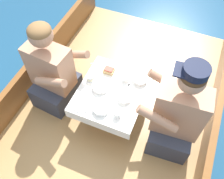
# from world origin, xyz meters

# --- Properties ---
(ground_plane) EXTENTS (60.00, 60.00, 0.00)m
(ground_plane) POSITION_xyz_m (0.00, 0.00, 0.00)
(ground_plane) COLOR navy
(boat_deck) EXTENTS (1.94, 3.11, 0.32)m
(boat_deck) POSITION_xyz_m (0.00, 0.00, 0.16)
(boat_deck) COLOR #A87F4C
(boat_deck) RESTS_ON ground_plane
(gunwale_port) EXTENTS (0.06, 3.11, 0.33)m
(gunwale_port) POSITION_xyz_m (-0.94, 0.00, 0.49)
(gunwale_port) COLOR brown
(gunwale_port) RESTS_ON boat_deck
(gunwale_starboard) EXTENTS (0.06, 3.11, 0.33)m
(gunwale_starboard) POSITION_xyz_m (0.94, 0.00, 0.49)
(gunwale_starboard) COLOR brown
(gunwale_starboard) RESTS_ON boat_deck
(cockpit_table) EXTENTS (0.59, 0.69, 0.40)m
(cockpit_table) POSITION_xyz_m (0.00, -0.01, 0.68)
(cockpit_table) COLOR #B2B2B7
(cockpit_table) RESTS_ON boat_deck
(person_port) EXTENTS (0.55, 0.48, 0.97)m
(person_port) POSITION_xyz_m (-0.60, -0.04, 0.72)
(person_port) COLOR #333847
(person_port) RESTS_ON boat_deck
(person_starboard) EXTENTS (0.54, 0.47, 1.04)m
(person_starboard) POSITION_xyz_m (0.60, -0.06, 0.74)
(person_starboard) COLOR #333847
(person_starboard) RESTS_ON boat_deck
(plate_sandwich) EXTENTS (0.20, 0.20, 0.01)m
(plate_sandwich) POSITION_xyz_m (-0.11, 0.18, 0.73)
(plate_sandwich) COLOR white
(plate_sandwich) RESTS_ON cockpit_table
(plate_bread) EXTENTS (0.17, 0.17, 0.01)m
(plate_bread) POSITION_xyz_m (-0.18, -0.24, 0.73)
(plate_bread) COLOR white
(plate_bread) RESTS_ON cockpit_table
(sandwich) EXTENTS (0.10, 0.07, 0.05)m
(sandwich) POSITION_xyz_m (-0.11, 0.18, 0.75)
(sandwich) COLOR tan
(sandwich) RESTS_ON plate_sandwich
(bowl_port_near) EXTENTS (0.15, 0.15, 0.04)m
(bowl_port_near) POSITION_xyz_m (-0.11, -0.02, 0.75)
(bowl_port_near) COLOR white
(bowl_port_near) RESTS_ON cockpit_table
(bowl_starboard_near) EXTENTS (0.13, 0.13, 0.04)m
(bowl_starboard_near) POSITION_xyz_m (0.13, -0.05, 0.75)
(bowl_starboard_near) COLOR white
(bowl_starboard_near) RESTS_ON cockpit_table
(bowl_center_far) EXTENTS (0.14, 0.14, 0.04)m
(bowl_center_far) POSITION_xyz_m (-0.01, -0.23, 0.75)
(bowl_center_far) COLOR white
(bowl_center_far) RESTS_ON cockpit_table
(bowl_port_far) EXTENTS (0.14, 0.14, 0.04)m
(bowl_port_far) POSITION_xyz_m (0.19, 0.20, 0.75)
(bowl_port_far) COLOR white
(bowl_port_far) RESTS_ON cockpit_table
(coffee_cup_port) EXTENTS (0.09, 0.06, 0.06)m
(coffee_cup_port) POSITION_xyz_m (0.07, 0.15, 0.75)
(coffee_cup_port) COLOR white
(coffee_cup_port) RESTS_ON cockpit_table
(coffee_cup_starboard) EXTENTS (0.09, 0.06, 0.06)m
(coffee_cup_starboard) POSITION_xyz_m (0.14, -0.23, 0.75)
(coffee_cup_starboard) COLOR white
(coffee_cup_starboard) RESTS_ON cockpit_table
(tin_can) EXTENTS (0.07, 0.07, 0.05)m
(tin_can) POSITION_xyz_m (-0.23, 0.03, 0.75)
(tin_can) COLOR silver
(tin_can) RESTS_ON cockpit_table
(utensil_knife_port) EXTENTS (0.11, 0.14, 0.00)m
(utensil_knife_port) POSITION_xyz_m (-0.18, -0.13, 0.72)
(utensil_knife_port) COLOR silver
(utensil_knife_port) RESTS_ON cockpit_table
(utensil_spoon_starboard) EXTENTS (0.13, 0.13, 0.01)m
(utensil_spoon_starboard) POSITION_xyz_m (0.06, -0.03, 0.73)
(utensil_spoon_starboard) COLOR silver
(utensil_spoon_starboard) RESTS_ON cockpit_table
(utensil_fork_starboard) EXTENTS (0.03, 0.17, 0.00)m
(utensil_fork_starboard) POSITION_xyz_m (0.12, 0.06, 0.72)
(utensil_fork_starboard) COLOR silver
(utensil_fork_starboard) RESTS_ON cockpit_table
(utensil_knife_starboard) EXTENTS (0.14, 0.12, 0.00)m
(utensil_knife_starboard) POSITION_xyz_m (-0.01, -0.08, 0.72)
(utensil_knife_starboard) COLOR silver
(utensil_knife_starboard) RESTS_ON cockpit_table
(utensil_fork_port) EXTENTS (0.17, 0.06, 0.00)m
(utensil_fork_port) POSITION_xyz_m (-0.22, 0.24, 0.72)
(utensil_fork_port) COLOR silver
(utensil_fork_port) RESTS_ON cockpit_table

